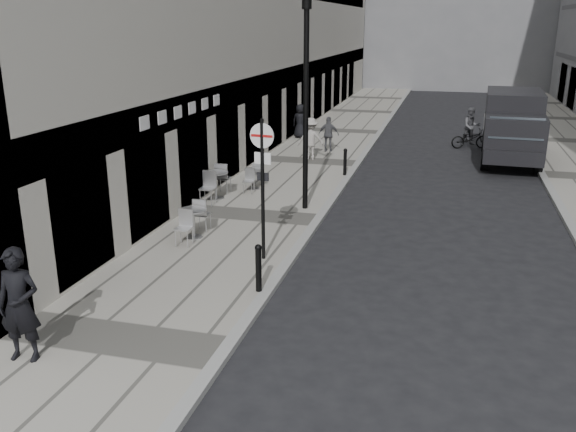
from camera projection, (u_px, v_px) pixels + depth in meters
name	position (u px, v px, depth m)	size (l,w,h in m)	color
sidewalk	(309.00, 162.00, 25.03)	(4.00, 60.00, 0.12)	gray
walking_man	(19.00, 305.00, 9.96)	(0.72, 0.47, 1.97)	black
sign_post	(262.00, 171.00, 13.97)	(0.58, 0.12, 3.35)	black
lamppost	(306.00, 96.00, 17.58)	(0.27, 0.27, 6.10)	black
bollard_near	(259.00, 270.00, 12.70)	(0.13, 0.13, 0.97)	black
bollard_far	(345.00, 163.00, 22.51)	(0.12, 0.12, 0.93)	black
panel_van	(513.00, 123.00, 25.08)	(2.49, 6.08, 2.82)	black
cyclist	(471.00, 133.00, 27.85)	(1.84, 1.13, 1.87)	black
pedestrian_a	(329.00, 134.00, 26.58)	(0.90, 0.37, 1.53)	#515256
pedestrian_b	(311.00, 139.00, 24.98)	(1.11, 0.64, 1.72)	#9C9690
pedestrian_c	(300.00, 121.00, 29.79)	(0.80, 0.52, 1.64)	black
cafe_table_near	(254.00, 177.00, 20.62)	(0.63, 1.42, 0.81)	#B3B4B6
cafe_table_mid	(193.00, 221.00, 15.88)	(0.71, 1.61, 0.92)	silver
cafe_table_far	(216.00, 183.00, 19.43)	(0.80, 1.81, 1.03)	#BCBCBE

